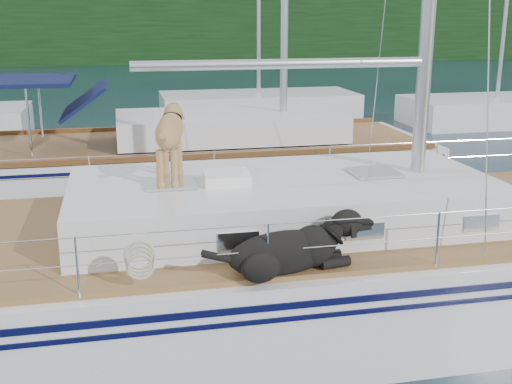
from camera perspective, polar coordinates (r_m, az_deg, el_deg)
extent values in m
plane|color=black|center=(8.44, -3.09, -11.08)|extent=(120.00, 120.00, 0.00)
cube|color=black|center=(52.48, -11.25, 14.38)|extent=(90.00, 3.00, 6.00)
cube|color=#595147|center=(53.77, -11.14, 11.85)|extent=(92.00, 1.00, 1.20)
cube|color=silver|center=(8.23, -3.14, -7.97)|extent=(12.00, 3.80, 1.40)
cube|color=olive|center=(7.97, -3.22, -3.14)|extent=(11.52, 3.50, 0.06)
cube|color=silver|center=(8.03, 2.39, -0.70)|extent=(5.20, 2.50, 0.55)
cylinder|color=silver|center=(7.73, 2.54, 11.31)|extent=(3.60, 0.12, 0.12)
cylinder|color=silver|center=(6.15, -0.74, -3.04)|extent=(10.56, 0.01, 0.01)
cylinder|color=silver|center=(9.48, -4.94, 3.56)|extent=(10.56, 0.01, 0.01)
cube|color=#1E32BF|center=(9.42, -7.27, 0.06)|extent=(0.72, 0.52, 0.05)
cube|color=white|center=(7.70, -2.63, 1.24)|extent=(0.57, 0.47, 0.14)
torus|color=beige|center=(6.08, -10.31, -5.50)|extent=(0.38, 0.12, 0.38)
cube|color=silver|center=(14.03, -7.15, 1.68)|extent=(11.00, 3.50, 1.30)
cube|color=olive|center=(13.89, -7.24, 4.28)|extent=(10.56, 3.29, 0.06)
cube|color=silver|center=(13.97, -2.36, 5.92)|extent=(4.80, 2.30, 0.55)
cube|color=#111946|center=(13.80, -20.98, 9.20)|extent=(2.40, 2.30, 0.08)
cube|color=silver|center=(24.25, 0.23, 7.52)|extent=(7.20, 3.00, 1.10)
cube|color=silver|center=(24.55, 20.52, 6.64)|extent=(6.40, 3.00, 1.10)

